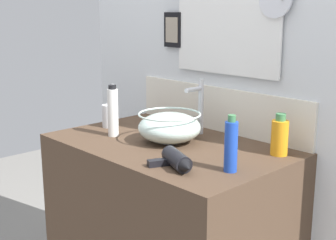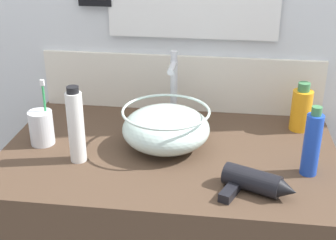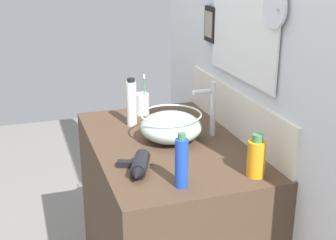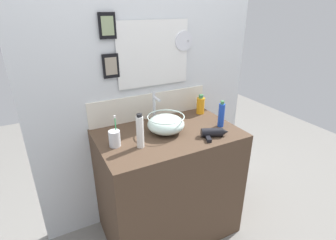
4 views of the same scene
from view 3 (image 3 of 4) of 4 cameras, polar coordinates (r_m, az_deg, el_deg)
name	(u,v)px [view 3 (image 3 of 4)]	position (r m, az deg, el deg)	size (l,w,h in m)	color
vanity_counter	(168,231)	(2.24, 0.03, -13.38)	(1.01, 0.64, 0.90)	#4C3828
back_panel	(245,59)	(2.06, 9.41, 7.40)	(1.85, 0.09, 2.48)	silver
glass_bowl_sink	(171,126)	(2.02, 0.37, -0.79)	(0.27, 0.27, 0.13)	silver
faucet	(211,106)	(2.06, 5.23, 1.75)	(0.02, 0.11, 0.25)	silver
hair_drier	(139,166)	(1.74, -3.61, -5.61)	(0.20, 0.14, 0.06)	black
toothbrush_cup	(142,104)	(2.36, -3.20, 2.01)	(0.07, 0.07, 0.21)	silver
soap_dispenser	(132,103)	(2.19, -4.47, 2.09)	(0.05, 0.05, 0.23)	white
lotion_bottle	(181,162)	(1.62, 1.66, -5.15)	(0.05, 0.05, 0.20)	blue
spray_bottle	(256,158)	(1.73, 10.71, -4.53)	(0.07, 0.07, 0.16)	orange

